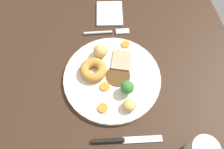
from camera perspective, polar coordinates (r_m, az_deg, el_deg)
dining_table at (r=71.66cm, az=-0.71°, el=-1.88°), size 120.00×84.00×3.60cm
dinner_plate at (r=69.62cm, az=-0.00°, el=-0.67°), size 28.87×28.87×1.40cm
gravy_pool at (r=68.72cm, az=1.58°, el=-0.60°), size 7.13×7.13×0.30cm
meat_slice_main at (r=71.37cm, az=2.35°, el=3.50°), size 8.25×7.46×0.80cm
yorkshire_pudding at (r=68.68cm, az=-4.59°, el=1.18°), size 7.99×7.99×2.77cm
roast_potato_left at (r=63.80cm, az=4.24°, el=-7.49°), size 4.04×4.18×2.90cm
roast_potato_right at (r=71.34cm, az=-2.85°, el=5.79°), size 5.68×5.74×4.02cm
carrot_coin_front at (r=64.58cm, az=-2.27°, el=-8.20°), size 2.70×2.70×0.65cm
carrot_coin_back at (r=67.19cm, az=-1.77°, el=-2.95°), size 2.81×2.81×0.54cm
carrot_coin_side at (r=74.98cm, az=3.26°, el=7.39°), size 2.67×2.67×0.49cm
broccoli_floret at (r=64.69cm, az=3.73°, el=-3.14°), size 3.78×3.78×4.49cm
fork at (r=79.48cm, az=-0.95°, el=10.34°), size 2.70×15.32×0.90cm
knife at (r=63.38cm, az=2.19°, el=-15.77°), size 3.42×18.55×1.20cm
folded_napkin at (r=84.91cm, az=-0.59°, el=14.69°), size 12.10×10.38×0.80cm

